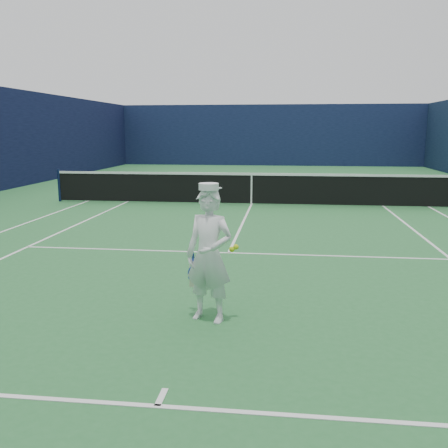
# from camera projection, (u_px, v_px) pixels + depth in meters

# --- Properties ---
(ground) EXTENTS (80.00, 80.00, 0.00)m
(ground) POSITION_uv_depth(u_px,v_px,m) (251.00, 205.00, 15.88)
(ground) COLOR #286934
(ground) RESTS_ON ground
(court_markings) EXTENTS (11.03, 23.83, 0.01)m
(court_markings) POSITION_uv_depth(u_px,v_px,m) (251.00, 205.00, 15.88)
(court_markings) COLOR white
(court_markings) RESTS_ON ground
(windscreen_fence) EXTENTS (20.12, 36.12, 4.00)m
(windscreen_fence) POSITION_uv_depth(u_px,v_px,m) (252.00, 141.00, 15.50)
(windscreen_fence) COLOR #0F1839
(windscreen_fence) RESTS_ON ground
(tennis_net) EXTENTS (12.88, 0.09, 1.07)m
(tennis_net) POSITION_uv_depth(u_px,v_px,m) (251.00, 187.00, 15.77)
(tennis_net) COLOR #141E4C
(tennis_net) RESTS_ON ground
(tennis_player) EXTENTS (0.72, 0.65, 1.72)m
(tennis_player) POSITION_uv_depth(u_px,v_px,m) (209.00, 255.00, 6.10)
(tennis_player) COLOR white
(tennis_player) RESTS_ON ground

